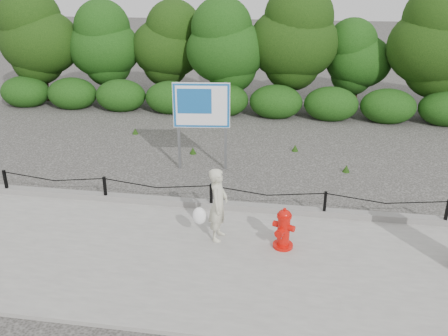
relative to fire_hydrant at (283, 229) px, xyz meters
name	(u,v)px	position (x,y,z in m)	size (l,w,h in m)	color
ground	(211,211)	(-1.66, 1.38, -0.48)	(90.00, 90.00, 0.00)	#2D2B28
sidewalk	(192,259)	(-1.66, -0.62, -0.44)	(14.00, 4.00, 0.08)	gray
curb	(212,204)	(-1.66, 1.43, -0.33)	(14.00, 0.22, 0.14)	slate
chain_barrier	(211,193)	(-1.66, 1.38, -0.02)	(10.06, 0.06, 0.60)	black
treeline	(256,43)	(-1.55, 10.28, 2.03)	(20.31, 3.54, 4.62)	black
fire_hydrant	(283,229)	(0.00, 0.00, 0.00)	(0.52, 0.52, 0.84)	red
pedestrian	(217,205)	(-1.31, 0.14, 0.34)	(0.69, 0.58, 1.50)	beige
advertising_sign	(201,109)	(-2.35, 3.79, 1.21)	(1.49, 0.28, 2.39)	slate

